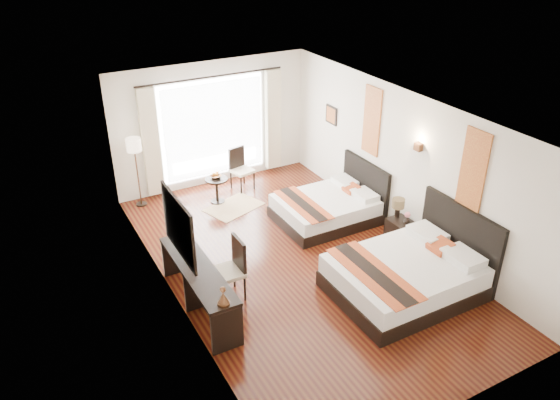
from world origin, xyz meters
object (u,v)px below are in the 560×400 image
desk_chair (229,280)px  fruit_bowl (216,177)px  console_desk (199,288)px  nightstand (400,232)px  bed_far (329,207)px  vase (407,219)px  side_table (217,190)px  bed_near (409,274)px  window_chair (242,177)px  table_lamp (398,205)px  floor_lamp (134,150)px  television (185,238)px

desk_chair → fruit_bowl: (1.11, 3.16, 0.27)m
console_desk → fruit_bowl: size_ratio=9.46×
nightstand → fruit_bowl: fruit_bowl is taller
bed_far → vase: size_ratio=15.08×
side_table → bed_near: bearing=-70.9°
fruit_bowl → window_chair: 0.86m
bed_far → desk_chair: bearing=-154.4°
table_lamp → side_table: bearing=128.1°
table_lamp → window_chair: bearing=115.7°
floor_lamp → side_table: bearing=-24.2°
television → bed_near: bearing=-102.5°
vase → console_desk: 4.03m
bed_far → fruit_bowl: bed_far is taller
bed_near → vase: 1.43m
vase → window_chair: bearing=114.4°
floor_lamp → vase: bearing=-45.5°
vase → floor_lamp: 5.58m
bed_near → vase: (0.88, 1.11, 0.23)m
nightstand → floor_lamp: 5.53m
table_lamp → fruit_bowl: 3.87m
vase → side_table: vase is taller
window_chair → television: bearing=-51.6°
desk_chair → side_table: 3.32m
console_desk → nightstand: bearing=-0.2°
table_lamp → window_chair: 3.77m
nightstand → fruit_bowl: bearing=126.5°
table_lamp → window_chair: (-1.63, 3.37, -0.47)m
table_lamp → console_desk: size_ratio=0.17×
vase → desk_chair: 3.52m
console_desk → desk_chair: 0.52m
bed_near → window_chair: bed_near is taller
table_lamp → side_table: size_ratio=0.66×
side_table → fruit_bowl: fruit_bowl is taller
side_table → fruit_bowl: size_ratio=2.41×
fruit_bowl → bed_near: bearing=-71.1°
table_lamp → floor_lamp: bearing=136.2°
bed_near → side_table: bed_near is taller
bed_near → side_table: size_ratio=4.13×
bed_far → floor_lamp: (-3.17, 2.45, 0.99)m
nightstand → desk_chair: (-3.48, 0.04, 0.08)m
table_lamp → vase: (0.02, -0.25, -0.19)m
bed_near → table_lamp: size_ratio=6.24×
nightstand → television: bearing=171.9°
nightstand → television: size_ratio=0.60×
console_desk → desk_chair: desk_chair is taller
console_desk → floor_lamp: bearing=87.8°
side_table → fruit_bowl: (0.01, 0.03, 0.31)m
nightstand → desk_chair: size_ratio=0.47×
vase → television: bearing=170.3°
desk_chair → table_lamp: bearing=-178.2°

